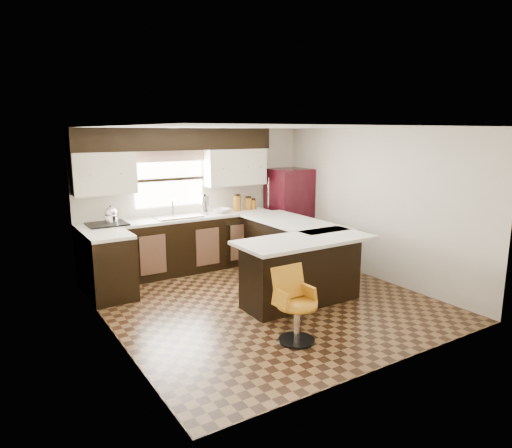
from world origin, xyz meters
TOP-DOWN VIEW (x-y plane):
  - floor at (0.00, 0.00)m, footprint 4.40×4.40m
  - ceiling at (0.00, 0.00)m, footprint 4.40×4.40m
  - wall_back at (0.00, 2.20)m, footprint 4.40×0.00m
  - wall_front at (0.00, -2.20)m, footprint 4.40×0.00m
  - wall_left at (-2.10, 0.00)m, footprint 0.00×4.40m
  - wall_right at (2.10, 0.00)m, footprint 0.00×4.40m
  - base_cab_back at (-0.45, 1.90)m, footprint 3.30×0.60m
  - base_cab_left at (-1.80, 1.25)m, footprint 0.60×0.70m
  - counter_back at (-0.45, 1.90)m, footprint 3.30×0.60m
  - counter_left at (-1.80, 1.25)m, footprint 0.60×0.70m
  - soffit at (-0.40, 2.03)m, footprint 3.40×0.35m
  - upper_cab_left at (-1.62, 2.03)m, footprint 0.94×0.35m
  - upper_cab_right at (0.68, 2.03)m, footprint 1.14×0.35m
  - window_pane at (-0.50, 2.18)m, footprint 1.20×0.02m
  - valance at (-0.50, 2.14)m, footprint 1.30×0.06m
  - sink at (-0.50, 1.88)m, footprint 0.75×0.45m
  - dishwasher at (0.55, 1.61)m, footprint 0.58×0.03m
  - cooktop at (-1.65, 1.88)m, footprint 0.58×0.50m
  - peninsula_long at (0.90, 0.62)m, footprint 0.60×1.95m
  - peninsula_return at (0.38, -0.35)m, footprint 1.65×0.60m
  - counter_pen_long at (0.95, 0.62)m, footprint 0.84×1.95m
  - counter_pen_return at (0.35, -0.44)m, footprint 1.89×0.84m
  - refrigerator at (1.72, 1.80)m, footprint 0.71×0.68m
  - bar_chair at (-0.39, -1.27)m, footprint 0.46×0.46m
  - kettle at (-1.59, 1.88)m, footprint 0.20×0.20m
  - percolator at (0.01, 1.90)m, footprint 0.14×0.14m
  - mixing_bowl at (0.33, 1.90)m, footprint 0.39×0.39m
  - canister_large at (0.66, 1.92)m, footprint 0.14×0.14m
  - canister_med at (0.89, 1.92)m, footprint 0.14×0.14m
  - canister_small at (0.98, 1.92)m, footprint 0.14×0.14m

SIDE VIEW (x-z plane):
  - floor at x=0.00m, z-range 0.00..0.00m
  - bar_chair at x=-0.39m, z-range 0.00..0.85m
  - dishwasher at x=0.55m, z-range 0.04..0.82m
  - base_cab_back at x=-0.45m, z-range 0.00..0.90m
  - base_cab_left at x=-1.80m, z-range 0.00..0.90m
  - peninsula_long at x=0.90m, z-range 0.00..0.90m
  - peninsula_return at x=0.38m, z-range 0.00..0.90m
  - refrigerator at x=1.72m, z-range 0.00..1.66m
  - counter_back at x=-0.45m, z-range 0.90..0.94m
  - counter_left at x=-1.80m, z-range 0.90..0.94m
  - counter_pen_long at x=0.95m, z-range 0.90..0.94m
  - counter_pen_return at x=0.35m, z-range 0.90..0.94m
  - cooktop at x=-1.65m, z-range 0.94..0.97m
  - sink at x=-0.50m, z-range 0.95..0.98m
  - mixing_bowl at x=0.33m, z-range 0.95..1.02m
  - canister_small at x=0.98m, z-range 0.95..1.12m
  - canister_med at x=0.89m, z-range 0.95..1.16m
  - canister_large at x=0.66m, z-range 0.95..1.22m
  - kettle at x=-1.59m, z-range 0.97..1.24m
  - percolator at x=0.01m, z-range 0.95..1.26m
  - wall_back at x=0.00m, z-range -1.00..3.40m
  - wall_front at x=0.00m, z-range -1.00..3.40m
  - wall_left at x=-2.10m, z-range -1.00..3.40m
  - wall_right at x=2.10m, z-range -1.00..3.40m
  - window_pane at x=-0.50m, z-range 1.10..2.00m
  - upper_cab_left at x=-1.62m, z-range 1.40..2.04m
  - upper_cab_right at x=0.68m, z-range 1.40..2.04m
  - valance at x=-0.50m, z-range 1.85..2.03m
  - soffit at x=-0.40m, z-range 2.04..2.40m
  - ceiling at x=0.00m, z-range 2.40..2.40m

